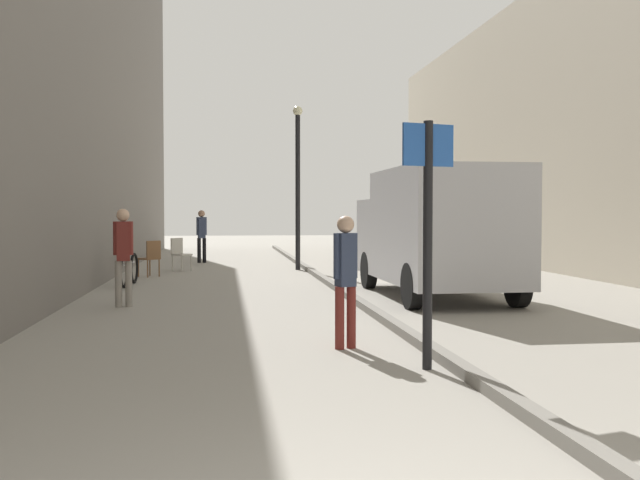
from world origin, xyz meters
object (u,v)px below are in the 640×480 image
pedestrian_far_crossing (123,250)px  delivery_van (436,230)px  pedestrian_main_foreground (202,232)px  bicycle_leaning (129,269)px  cafe_chair_near_window (180,252)px  pedestrian_mid_block (346,272)px  lamp_post (298,176)px  street_sign_post (428,222)px  cafe_chair_by_doorway (151,256)px

pedestrian_far_crossing → delivery_van: 5.92m
pedestrian_main_foreground → bicycle_leaning: size_ratio=0.99×
cafe_chair_near_window → pedestrian_mid_block: bearing=55.1°
lamp_post → cafe_chair_near_window: bearing=179.4°
street_sign_post → lamp_post: bearing=-105.8°
lamp_post → pedestrian_main_foreground: bearing=130.2°
street_sign_post → pedestrian_far_crossing: bearing=-71.4°
bicycle_leaning → cafe_chair_by_doorway: (0.26, 2.30, 0.17)m
pedestrian_mid_block → cafe_chair_near_window: (-2.72, 12.46, -0.38)m
pedestrian_far_crossing → pedestrian_mid_block: bearing=-59.8°
street_sign_post → pedestrian_main_foreground: bearing=-96.2°
pedestrian_main_foreground → lamp_post: lamp_post is taller
bicycle_leaning → delivery_van: bearing=-21.1°
cafe_chair_near_window → street_sign_post: bearing=56.6°
pedestrian_main_foreground → cafe_chair_by_doorway: 5.42m
pedestrian_far_crossing → delivery_van: size_ratio=0.33×
pedestrian_mid_block → pedestrian_main_foreground: bearing=-101.9°
delivery_van → lamp_post: size_ratio=1.09×
street_sign_post → cafe_chair_by_doorway: size_ratio=2.77×
pedestrian_mid_block → pedestrian_far_crossing: (-3.20, 4.40, 0.07)m
pedestrian_mid_block → lamp_post: (0.68, 12.42, 1.79)m
pedestrian_main_foreground → delivery_van: (4.85, -10.67, 0.31)m
pedestrian_mid_block → cafe_chair_near_window: 12.76m
cafe_chair_near_window → cafe_chair_by_doorway: size_ratio=1.00×
pedestrian_far_crossing → bicycle_leaning: pedestrian_far_crossing is taller
pedestrian_main_foreground → cafe_chair_by_doorway: pedestrian_main_foreground is taller
lamp_post → cafe_chair_near_window: 4.04m
pedestrian_main_foreground → street_sign_post: size_ratio=0.67×
delivery_van → pedestrian_main_foreground: bearing=113.8°
street_sign_post → cafe_chair_near_window: (-3.37, 13.72, -1.00)m
cafe_chair_near_window → lamp_post: bearing=132.2°
pedestrian_main_foreground → pedestrian_far_crossing: bearing=-108.3°
street_sign_post → pedestrian_mid_block: bearing=-78.2°
pedestrian_mid_block → cafe_chair_near_window: size_ratio=1.71×
pedestrian_main_foreground → street_sign_post: (2.85, -17.09, 0.53)m
pedestrian_main_foreground → lamp_post: 4.77m
street_sign_post → bicycle_leaning: size_ratio=1.47×
street_sign_post → bicycle_leaning: 10.48m
lamp_post → cafe_chair_by_doorway: bearing=-155.0°
pedestrian_main_foreground → cafe_chair_by_doorway: size_ratio=1.87×
cafe_chair_near_window → cafe_chair_by_doorway: bearing=24.8°
pedestrian_main_foreground → delivery_van: 11.72m
delivery_van → bicycle_leaning: 7.04m
pedestrian_main_foreground → cafe_chair_by_doorway: (-1.14, -5.28, -0.47)m
delivery_van → lamp_post: bearing=104.6°
cafe_chair_near_window → delivery_van: bearing=79.1°
delivery_van → cafe_chair_by_doorway: delivery_van is taller
street_sign_post → delivery_van: bearing=-123.0°
lamp_post → bicycle_leaning: lamp_post is taller
pedestrian_far_crossing → street_sign_post: street_sign_post is taller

